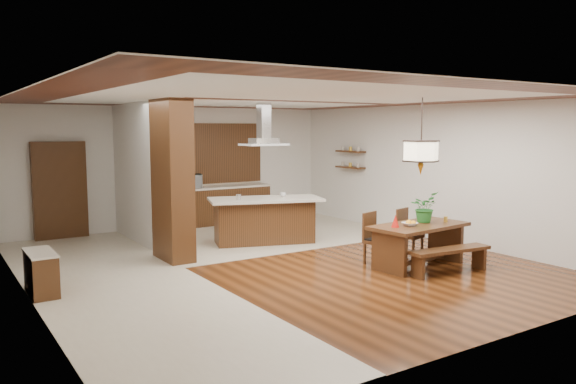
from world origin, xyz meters
TOP-DOWN VIEW (x-y plane):
  - room_shell at (0.00, 0.00)m, footprint 9.00×9.04m
  - tile_hallway at (-2.75, 0.00)m, footprint 2.50×9.00m
  - tile_kitchen at (1.25, 2.50)m, footprint 5.50×4.00m
  - soffit_band at (0.00, 0.00)m, footprint 8.00×9.00m
  - partition_pier at (-1.40, 1.20)m, footprint 0.45×1.00m
  - partition_stub at (-1.40, 3.30)m, footprint 0.18×2.40m
  - hallway_console at (-3.81, 0.20)m, footprint 0.37×0.88m
  - hallway_doorway at (-2.70, 4.40)m, footprint 1.10×0.20m
  - rear_counter at (1.00, 4.20)m, footprint 2.60×0.62m
  - kitchen_window at (1.00, 4.46)m, footprint 2.60×0.08m
  - shelf_lower at (3.87, 2.60)m, footprint 0.26×0.90m
  - shelf_upper at (3.87, 2.60)m, footprint 0.26×0.90m
  - dining_table at (1.97, -1.58)m, footprint 1.85×1.05m
  - dining_bench at (2.03, -2.22)m, footprint 1.53×0.50m
  - dining_chair_left at (1.48, -1.08)m, footprint 0.49×0.49m
  - dining_chair_right at (2.36, -1.00)m, footprint 0.49×0.49m
  - pendant_lantern at (1.97, -1.58)m, footprint 0.64×0.64m
  - foliage_plant at (2.20, -1.47)m, footprint 0.60×0.57m
  - fruit_bowl at (1.71, -1.62)m, footprint 0.29×0.29m
  - napkin_cone at (1.42, -1.57)m, footprint 0.18×0.18m
  - gold_ornament at (2.55, -1.66)m, footprint 0.07×0.07m
  - kitchen_island at (0.74, 1.57)m, footprint 2.50×1.68m
  - range_hood at (0.74, 1.57)m, footprint 0.90×0.55m
  - island_cup at (1.16, 1.51)m, footprint 0.14×0.14m
  - microwave at (0.20, 4.17)m, footprint 0.70×0.59m

SIDE VIEW (x-z plane):
  - tile_hallway at x=-2.75m, z-range 0.00..0.01m
  - tile_kitchen at x=1.25m, z-range 0.00..0.01m
  - dining_bench at x=2.03m, z-range 0.00..0.42m
  - hallway_console at x=-3.81m, z-range 0.00..0.63m
  - dining_chair_right at x=2.36m, z-range 0.00..0.90m
  - dining_chair_left at x=1.48m, z-range 0.00..0.91m
  - rear_counter at x=1.00m, z-range 0.00..0.95m
  - kitchen_island at x=0.74m, z-range 0.01..0.96m
  - dining_table at x=1.97m, z-range 0.17..0.91m
  - fruit_bowl at x=1.71m, z-range 0.74..0.80m
  - gold_ornament at x=2.55m, z-range 0.74..0.83m
  - napkin_cone at x=1.42m, z-range 0.74..0.95m
  - island_cup at x=1.16m, z-range 0.95..1.04m
  - foliage_plant at x=2.20m, z-range 0.74..1.27m
  - hallway_doorway at x=-2.70m, z-range 0.00..2.10m
  - microwave at x=0.20m, z-range 0.95..1.28m
  - shelf_lower at x=3.87m, z-range 1.38..1.42m
  - partition_pier at x=-1.40m, z-range 0.00..2.90m
  - partition_stub at x=-1.40m, z-range 0.00..2.90m
  - kitchen_window at x=1.00m, z-range 1.00..2.50m
  - shelf_upper at x=3.87m, z-range 1.78..1.82m
  - room_shell at x=0.00m, z-range 0.60..3.52m
  - pendant_lantern at x=1.97m, z-range 1.59..2.90m
  - range_hood at x=0.74m, z-range 2.03..2.90m
  - soffit_band at x=0.00m, z-range 2.88..2.89m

